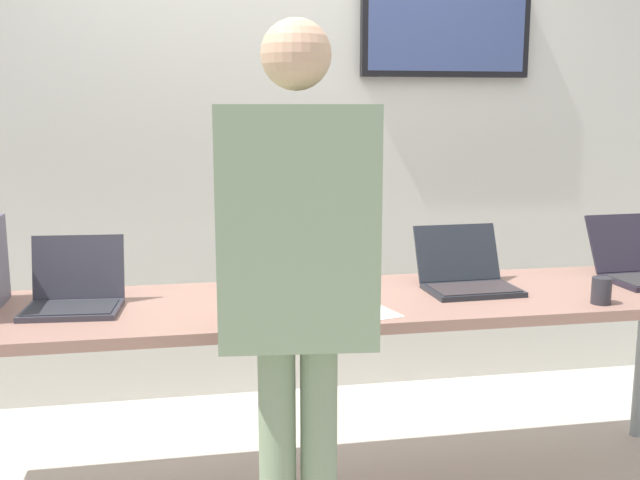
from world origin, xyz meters
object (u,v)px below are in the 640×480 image
object	(u,v)px
laptop_station_0	(74,293)
coffee_mug	(601,291)
workbench	(327,312)
laptop_station_1	(279,284)
laptop_station_2	(466,275)
person	(297,267)

from	to	relation	value
laptop_station_0	coffee_mug	size ratio (longest dim) A/B	3.55
coffee_mug	workbench	bearing A→B (deg)	165.68
laptop_station_1	laptop_station_2	xyz separation A→B (m)	(0.75, -0.01, 0.00)
workbench	laptop_station_2	bearing A→B (deg)	5.18
laptop_station_2	coffee_mug	distance (m)	0.50
laptop_station_0	laptop_station_1	distance (m)	0.74
person	laptop_station_1	bearing A→B (deg)	87.11
laptop_station_1	laptop_station_2	size ratio (longest dim) A/B	0.97
laptop_station_0	laptop_station_1	xyz separation A→B (m)	(0.74, 0.03, -0.01)
workbench	laptop_station_2	size ratio (longest dim) A/B	8.95
laptop_station_2	coffee_mug	xyz separation A→B (m)	(0.40, -0.30, -0.01)
coffee_mug	laptop_station_2	bearing A→B (deg)	143.23
workbench	coffee_mug	size ratio (longest dim) A/B	32.76
laptop_station_2	laptop_station_1	bearing A→B (deg)	179.55
laptop_station_1	coffee_mug	distance (m)	1.19
laptop_station_1	person	world-z (taller)	person
person	laptop_station_0	bearing A→B (deg)	137.24
workbench	person	distance (m)	0.73
workbench	laptop_station_2	distance (m)	0.59
laptop_station_1	coffee_mug	world-z (taller)	laptop_station_1
laptop_station_1	coffee_mug	bearing A→B (deg)	-14.94
laptop_station_0	laptop_station_1	bearing A→B (deg)	2.04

